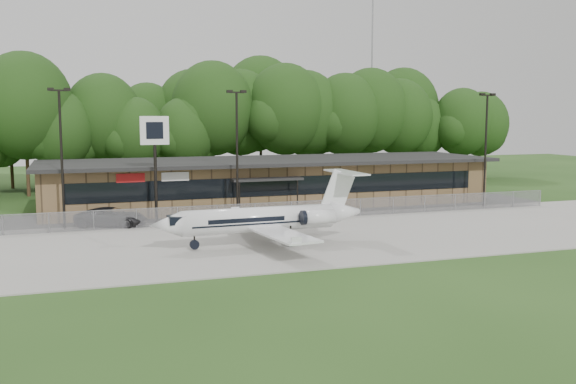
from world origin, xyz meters
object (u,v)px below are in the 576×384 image
object	(u,v)px
business_jet	(266,220)
suv	(111,217)
terminal	(270,182)
pole_sign	(155,142)

from	to	relation	value
business_jet	suv	xyz separation A→B (m)	(-8.90, 10.51, -0.96)
business_jet	terminal	bearing A→B (deg)	70.32
business_jet	suv	bearing A→B (deg)	128.54
suv	business_jet	bearing A→B (deg)	-119.13
terminal	business_jet	world-z (taller)	business_jet
terminal	pole_sign	xyz separation A→B (m)	(-11.32, -7.14, 4.11)
terminal	suv	xyz separation A→B (m)	(-14.68, -7.33, -1.45)
pole_sign	business_jet	bearing A→B (deg)	-62.85
terminal	business_jet	size ratio (longest dim) A/B	2.93
terminal	pole_sign	world-z (taller)	pole_sign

